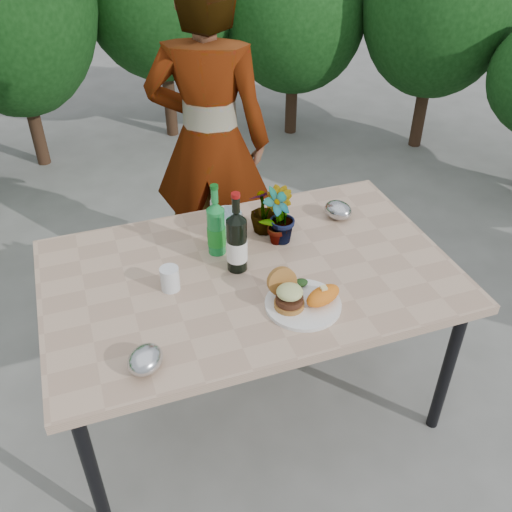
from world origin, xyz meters
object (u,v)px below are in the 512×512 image
object	(u,v)px
patio_table	(249,282)
wine_bottle	(237,242)
dinner_plate	(303,304)
person	(210,142)

from	to	relation	value
patio_table	wine_bottle	size ratio (longest dim) A/B	4.68
patio_table	dinner_plate	xyz separation A→B (m)	(0.12, -0.26, 0.06)
wine_bottle	patio_table	bearing A→B (deg)	-50.83
patio_table	person	distance (m)	0.96
patio_table	dinner_plate	size ratio (longest dim) A/B	5.71
patio_table	dinner_plate	world-z (taller)	dinner_plate
patio_table	wine_bottle	bearing A→B (deg)	138.22
wine_bottle	person	xyz separation A→B (m)	(0.14, 0.91, -0.01)
dinner_plate	person	size ratio (longest dim) A/B	0.16
dinner_plate	wine_bottle	size ratio (longest dim) A/B	0.82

